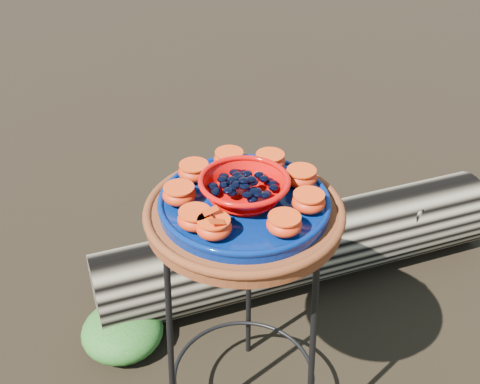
# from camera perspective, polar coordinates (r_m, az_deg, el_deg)

# --- Properties ---
(plant_stand) EXTENTS (0.44, 0.44, 0.70)m
(plant_stand) POSITION_cam_1_polar(r_m,az_deg,el_deg) (1.65, 0.35, -12.55)
(plant_stand) COLOR black
(plant_stand) RESTS_ON ground
(terracotta_saucer) EXTENTS (0.46, 0.46, 0.04)m
(terracotta_saucer) POSITION_cam_1_polar(r_m,az_deg,el_deg) (1.40, 0.40, -2.20)
(terracotta_saucer) COLOR #57260D
(terracotta_saucer) RESTS_ON plant_stand
(cobalt_plate) EXTENTS (0.39, 0.39, 0.03)m
(cobalt_plate) POSITION_cam_1_polar(r_m,az_deg,el_deg) (1.38, 0.41, -1.15)
(cobalt_plate) COLOR #00124E
(cobalt_plate) RESTS_ON terracotta_saucer
(red_bowl) EXTENTS (0.20, 0.20, 0.05)m
(red_bowl) POSITION_cam_1_polar(r_m,az_deg,el_deg) (1.36, 0.41, 0.24)
(red_bowl) COLOR red
(red_bowl) RESTS_ON cobalt_plate
(glass_gems) EXTENTS (0.15, 0.15, 0.03)m
(glass_gems) POSITION_cam_1_polar(r_m,az_deg,el_deg) (1.34, 0.42, 1.67)
(glass_gems) COLOR black
(glass_gems) RESTS_ON red_bowl
(orange_half_0) EXTENTS (0.08, 0.08, 0.04)m
(orange_half_0) POSITION_cam_1_polar(r_m,az_deg,el_deg) (1.26, -2.49, -3.39)
(orange_half_0) COLOR red
(orange_half_0) RESTS_ON cobalt_plate
(orange_half_1) EXTENTS (0.08, 0.08, 0.04)m
(orange_half_1) POSITION_cam_1_polar(r_m,az_deg,el_deg) (1.27, 4.21, -3.08)
(orange_half_1) COLOR red
(orange_half_1) RESTS_ON cobalt_plate
(orange_half_2) EXTENTS (0.08, 0.08, 0.04)m
(orange_half_2) POSITION_cam_1_polar(r_m,az_deg,el_deg) (1.34, 6.50, -0.94)
(orange_half_2) COLOR red
(orange_half_2) RESTS_ON cobalt_plate
(orange_half_3) EXTENTS (0.08, 0.08, 0.04)m
(orange_half_3) POSITION_cam_1_polar(r_m,az_deg,el_deg) (1.42, 5.82, 1.40)
(orange_half_3) COLOR red
(orange_half_3) RESTS_ON cobalt_plate
(orange_half_4) EXTENTS (0.08, 0.08, 0.04)m
(orange_half_4) POSITION_cam_1_polar(r_m,az_deg,el_deg) (1.48, 2.86, 2.93)
(orange_half_4) COLOR red
(orange_half_4) RESTS_ON cobalt_plate
(orange_half_5) EXTENTS (0.08, 0.08, 0.04)m
(orange_half_5) POSITION_cam_1_polar(r_m,az_deg,el_deg) (1.48, -1.03, 3.13)
(orange_half_5) COLOR red
(orange_half_5) RESTS_ON cobalt_plate
(orange_half_6) EXTENTS (0.08, 0.08, 0.04)m
(orange_half_6) POSITION_cam_1_polar(r_m,az_deg,el_deg) (1.44, -4.38, 1.95)
(orange_half_6) COLOR red
(orange_half_6) RESTS_ON cobalt_plate
(orange_half_7) EXTENTS (0.08, 0.08, 0.04)m
(orange_half_7) POSITION_cam_1_polar(r_m,az_deg,el_deg) (1.36, -5.78, -0.25)
(orange_half_7) COLOR red
(orange_half_7) RESTS_ON cobalt_plate
(orange_half_8) EXTENTS (0.08, 0.08, 0.04)m
(orange_half_8) POSITION_cam_1_polar(r_m,az_deg,el_deg) (1.28, -4.27, -2.57)
(orange_half_8) COLOR red
(orange_half_8) RESTS_ON cobalt_plate
(butterfly) EXTENTS (0.08, 0.07, 0.01)m
(butterfly) POSITION_cam_1_polar(r_m,az_deg,el_deg) (1.24, -2.52, -2.39)
(butterfly) COLOR #BA2E09
(butterfly) RESTS_ON orange_half_0
(driftwood_log) EXTENTS (1.53, 0.98, 0.28)m
(driftwood_log) POSITION_cam_1_polar(r_m,az_deg,el_deg) (2.23, 5.67, -5.17)
(driftwood_log) COLOR black
(driftwood_log) RESTS_ON ground
(foliage_left) EXTENTS (0.27, 0.27, 0.13)m
(foliage_left) POSITION_cam_1_polar(r_m,az_deg,el_deg) (2.06, -11.09, -12.71)
(foliage_left) COLOR #155511
(foliage_left) RESTS_ON ground
(foliage_back) EXTENTS (0.31, 0.31, 0.16)m
(foliage_back) POSITION_cam_1_polar(r_m,az_deg,el_deg) (2.28, -2.50, -5.97)
(foliage_back) COLOR #155511
(foliage_back) RESTS_ON ground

